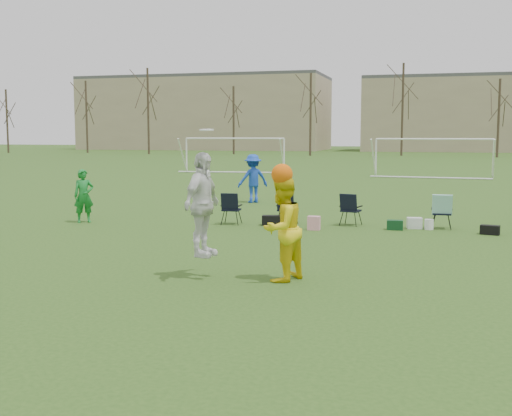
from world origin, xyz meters
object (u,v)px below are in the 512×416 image
(fielder_blue, at_px, (253,178))
(goal_mid, at_px, (433,147))
(fielder_green_near, at_px, (84,196))
(goal_left, at_px, (235,145))
(center_contest, at_px, (247,217))

(fielder_blue, distance_m, goal_mid, 19.45)
(fielder_green_near, relative_size, fielder_blue, 0.86)
(fielder_green_near, relative_size, goal_left, 0.22)
(fielder_green_near, xyz_separation_m, goal_mid, (10.31, 25.17, 1.10))
(center_contest, height_order, goal_left, center_contest)
(fielder_green_near, xyz_separation_m, goal_left, (-3.69, 27.17, 1.10))
(center_contest, distance_m, goal_mid, 31.50)
(fielder_blue, height_order, goal_left, goal_left)
(fielder_blue, distance_m, center_contest, 13.65)
(goal_left, relative_size, goal_mid, 1.00)
(fielder_blue, xyz_separation_m, goal_mid, (6.84, 18.18, 0.96))
(center_contest, relative_size, goal_left, 0.38)
(fielder_green_near, height_order, goal_mid, goal_mid)
(fielder_blue, xyz_separation_m, goal_left, (-7.16, 20.18, 0.96))
(fielder_green_near, distance_m, center_contest, 9.42)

